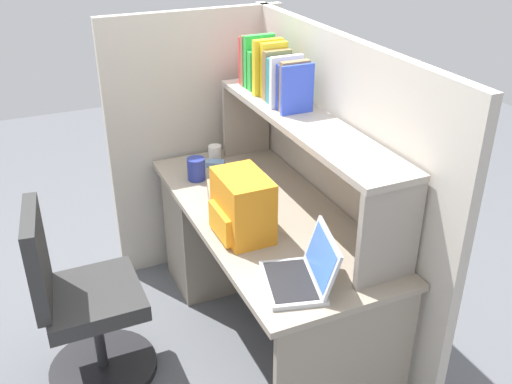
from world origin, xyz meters
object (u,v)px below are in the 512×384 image
Objects in this scene: computer_mouse at (215,164)px; snack_canister at (196,169)px; backpack at (242,207)px; tissue_box at (221,197)px; laptop at (303,273)px; office_chair at (82,310)px; paper_cup at (215,153)px.

snack_canister is at bearing -24.47° from computer_mouse.
backpack is 1.36× the size of tissue_box.
laptop is at bearing 9.58° from backpack.
backpack is 0.32× the size of office_chair.
office_chair is (0.63, -0.91, -0.38)m from paper_cup.
office_chair is (0.54, -0.87, -0.35)m from computer_mouse.
laptop is 1.22× the size of backpack.
snack_canister is at bearing -41.65° from paper_cup.
snack_canister is (0.11, -0.15, 0.04)m from computer_mouse.
laptop is at bearing 21.16° from tissue_box.
backpack is 0.76m from computer_mouse.
backpack reaches higher than office_chair.
laptop is at bearing -4.59° from paper_cup.
laptop is 3.52× the size of computer_mouse.
backpack is at bearing 0.60° from snack_canister.
computer_mouse is at bearing -20.22° from paper_cup.
backpack is 0.89m from office_chair.
computer_mouse is (-1.18, 0.07, -0.03)m from laptop.
snack_canister is (-0.62, -0.01, -0.08)m from backpack.
laptop is 1.07m from snack_canister.
backpack is at bearing 14.40° from tissue_box.
laptop is 1.10m from office_chair.
office_chair reaches higher than snack_canister.
backpack is 0.85m from paper_cup.
laptop is at bearing 24.84° from computer_mouse.
backpack is 0.62m from snack_canister.
tissue_box is (-0.28, 0.01, -0.09)m from backpack.
laptop is 4.42× the size of paper_cup.
laptop is 1.18m from computer_mouse.
snack_canister is at bearing -175.60° from laptop.
computer_mouse is 0.19m from snack_canister.
office_chair reaches higher than paper_cup.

